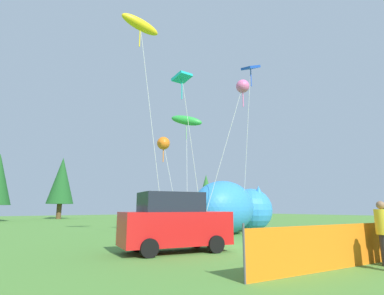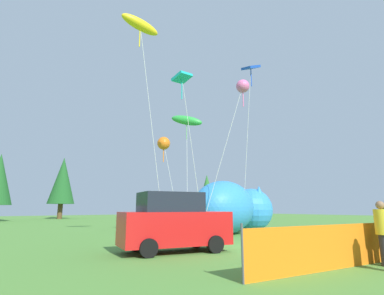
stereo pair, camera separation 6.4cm
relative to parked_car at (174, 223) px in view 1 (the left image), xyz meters
The scene contains 14 objects.
ground_plane 3.18m from the parked_car, 17.88° to the right, with size 120.00×120.00×0.00m, color #548C38.
parked_car is the anchor object (origin of this frame).
folding_chair 7.17m from the parked_car, 24.67° to the right, with size 0.63×0.63×0.91m.
inflatable_cat 8.88m from the parked_car, 29.83° to the left, with size 7.22×4.02×3.24m.
safety_fence 5.66m from the parked_car, 68.01° to the right, with size 7.21×1.08×1.25m.
spectator_in_green_shirt 6.61m from the parked_car, 61.84° to the right, with size 0.39×0.39×1.78m.
kite_pink_octopus 10.17m from the parked_car, 17.96° to the left, with size 2.76×1.79×9.17m.
kite_green_fish 10.02m from the parked_car, 49.45° to the left, with size 1.87×2.32×7.85m.
kite_orange_flower 9.92m from the parked_car, 60.15° to the left, with size 1.20×1.52×6.35m.
kite_blue_box 12.37m from the parked_car, 18.22° to the left, with size 0.99×1.36×10.92m.
kite_teal_diamond 8.89m from the parked_car, 50.27° to the left, with size 1.98×1.00×9.10m.
kite_yellow_hero 10.89m from the parked_car, 85.64° to the left, with size 2.86×0.76×11.80m.
horizon_tree_west 38.41m from the parked_car, 81.05° to the left, with size 3.78×3.78×9.03m.
horizon_tree_northeast 40.52m from the parked_car, 47.19° to the left, with size 3.02×3.02×7.21m.
Camera 1 is at (-9.42, -8.39, 1.59)m, focal length 28.00 mm.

